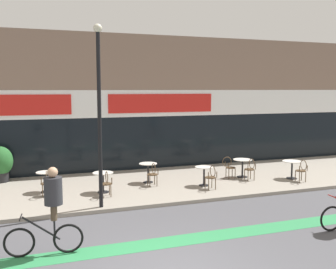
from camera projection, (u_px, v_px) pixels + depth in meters
sidewalk_slab at (103, 189)px, 14.69m from camera, size 40.00×5.50×0.12m
storefront_facade at (84, 104)px, 18.75m from camera, size 40.00×4.06×6.18m
bike_lane_stripe at (144, 245)px, 9.50m from camera, size 36.00×0.70×0.01m
bistro_table_0 at (46, 178)px, 13.92m from camera, size 0.67×0.67×0.73m
bistro_table_1 at (103, 178)px, 13.87m from camera, size 0.73×0.73×0.72m
bistro_table_2 at (148, 169)px, 15.33m from camera, size 0.70×0.70×0.76m
bistro_table_3 at (204, 172)px, 14.84m from camera, size 0.69×0.69×0.73m
bistro_table_4 at (242, 164)px, 16.28m from camera, size 0.78×0.78×0.75m
bistro_table_5 at (292, 166)px, 16.01m from camera, size 0.78×0.78×0.73m
cafe_chair_0_near at (47, 182)px, 13.34m from camera, size 0.41×0.58×0.90m
cafe_chair_1_near at (106, 182)px, 13.28m from camera, size 0.41×0.58×0.90m
cafe_chair_2_near at (153, 173)px, 14.75m from camera, size 0.40×0.58×0.90m
cafe_chair_3_near at (211, 176)px, 14.26m from camera, size 0.41×0.58×0.90m
cafe_chair_4_near at (250, 168)px, 15.69m from camera, size 0.41×0.58×0.90m
cafe_chair_4_side at (229, 166)px, 16.07m from camera, size 0.59×0.43×0.90m
cafe_chair_5_near at (302, 169)px, 15.42m from camera, size 0.43×0.59×0.90m
planter_pot at (0, 163)px, 15.43m from camera, size 0.97×0.97×1.41m
lamp_post at (99, 104)px, 11.84m from camera, size 0.26×0.26×5.57m
cyclist_1 at (50, 206)px, 8.87m from camera, size 1.75×0.53×2.03m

